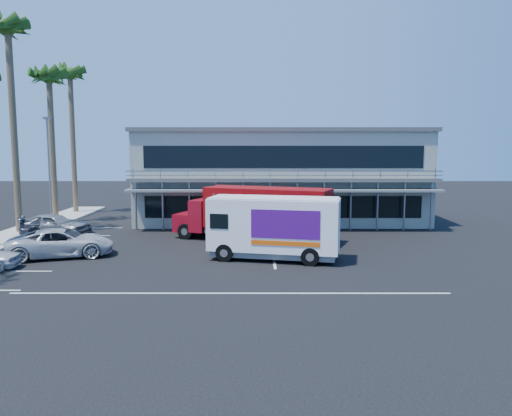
{
  "coord_description": "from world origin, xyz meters",
  "views": [
    {
      "loc": [
        1.08,
        -25.75,
        5.97
      ],
      "look_at": [
        1.05,
        3.76,
        2.3
      ],
      "focal_mm": 35.0,
      "sensor_mm": 36.0,
      "label": 1
    }
  ],
  "objects": [
    {
      "name": "parked_car_e",
      "position": [
        -12.5,
        7.2,
        0.76
      ],
      "size": [
        4.69,
        2.54,
        1.51
      ],
      "primitive_type": "imported",
      "rotation": [
        0.0,
        0.0,
        1.39
      ],
      "color": "gray",
      "rests_on": "ground"
    },
    {
      "name": "light_pole_far",
      "position": [
        -14.2,
        11.0,
        4.5
      ],
      "size": [
        0.5,
        0.25,
        8.09
      ],
      "color": "gray",
      "rests_on": "ground"
    },
    {
      "name": "parked_car_d",
      "position": [
        -12.5,
        7.6,
        0.67
      ],
      "size": [
        4.98,
        3.21,
        1.34
      ],
      "primitive_type": "imported",
      "rotation": [
        0.0,
        0.0,
        1.88
      ],
      "color": "#313641",
      "rests_on": "ground"
    },
    {
      "name": "ground",
      "position": [
        0.0,
        0.0,
        0.0
      ],
      "size": [
        120.0,
        120.0,
        0.0
      ],
      "primitive_type": "plane",
      "color": "black",
      "rests_on": "ground"
    },
    {
      "name": "building",
      "position": [
        3.0,
        14.94,
        3.66
      ],
      "size": [
        22.4,
        12.0,
        7.3
      ],
      "color": "#9FA698",
      "rests_on": "ground"
    },
    {
      "name": "parked_car_b",
      "position": [
        -9.5,
        1.2,
        0.68
      ],
      "size": [
        4.15,
        1.46,
        1.37
      ],
      "primitive_type": "imported",
      "rotation": [
        0.0,
        0.0,
        1.57
      ],
      "color": "black",
      "rests_on": "ground"
    },
    {
      "name": "parked_car_c",
      "position": [
        -9.5,
        0.8,
        0.76
      ],
      "size": [
        5.98,
        4.0,
        1.52
      ],
      "primitive_type": "imported",
      "rotation": [
        0.0,
        0.0,
        1.86
      ],
      "color": "#B8B8BA",
      "rests_on": "ground"
    },
    {
      "name": "red_truck",
      "position": [
        1.11,
        5.26,
        1.87
      ],
      "size": [
        10.25,
        5.85,
        3.4
      ],
      "rotation": [
        0.0,
        0.0,
        -0.37
      ],
      "color": "maroon",
      "rests_on": "ground"
    },
    {
      "name": "curb_strip",
      "position": [
        -15.0,
        6.0,
        0.08
      ],
      "size": [
        3.0,
        32.0,
        0.16
      ],
      "primitive_type": "cube",
      "color": "#A5A399",
      "rests_on": "ground"
    },
    {
      "name": "palm_d",
      "position": [
        -15.2,
        8.0,
        12.8
      ],
      "size": [
        2.8,
        2.8,
        14.75
      ],
      "color": "brown",
      "rests_on": "ground"
    },
    {
      "name": "palm_e",
      "position": [
        -14.7,
        13.0,
        10.57
      ],
      "size": [
        2.8,
        2.8,
        12.25
      ],
      "color": "brown",
      "rests_on": "ground"
    },
    {
      "name": "palm_f",
      "position": [
        -15.1,
        18.5,
        11.47
      ],
      "size": [
        2.8,
        2.8,
        13.25
      ],
      "color": "brown",
      "rests_on": "ground"
    },
    {
      "name": "white_van",
      "position": [
        1.99,
        0.15,
        1.76
      ],
      "size": [
        7.12,
        3.71,
        3.31
      ],
      "rotation": [
        0.0,
        0.0,
        -0.21
      ],
      "color": "white",
      "rests_on": "ground"
    }
  ]
}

